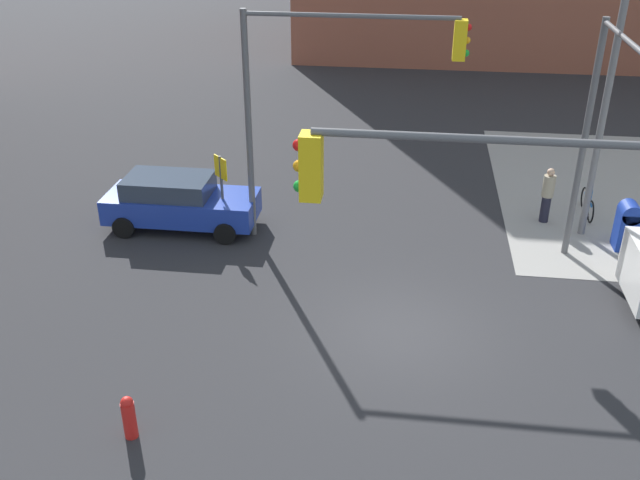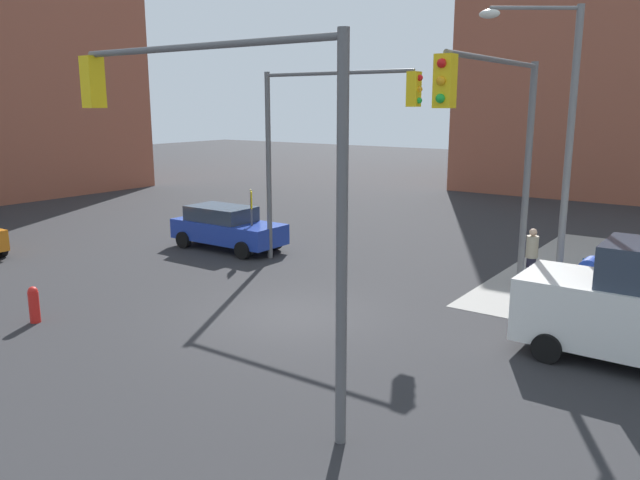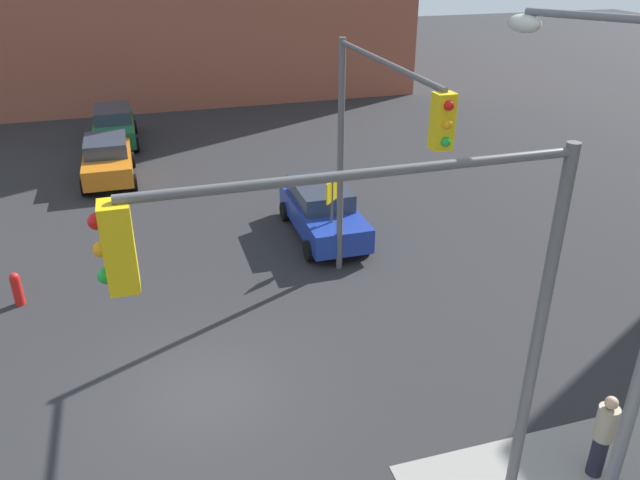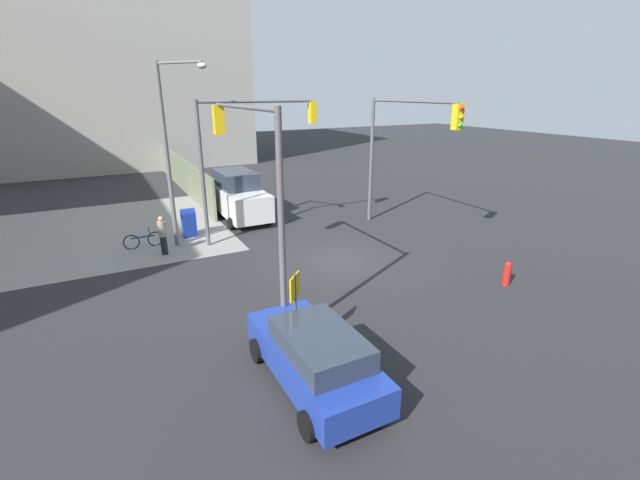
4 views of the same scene
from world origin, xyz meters
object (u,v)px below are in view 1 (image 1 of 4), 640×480
Objects in this scene: traffic_signal_nw_corner at (330,82)px; traffic_signal_se_corner at (548,253)px; street_lamp_corner at (601,79)px; fire_hydrant at (129,416)px; mailbox_blue at (627,224)px; hatchback_blue at (179,201)px; pedestrian_crossing at (547,194)px; traffic_signal_ne_corner at (614,119)px; bicycle_leaning_on_fence at (587,204)px.

traffic_signal_se_corner is (4.29, -9.00, 0.02)m from traffic_signal_nw_corner.
street_lamp_corner is 14.54m from fire_hydrant.
mailbox_blue is (8.43, 0.50, -3.89)m from traffic_signal_nw_corner.
fire_hydrant is 9.07m from hatchback_blue.
street_lamp_corner is at bearing 74.29° from traffic_signal_se_corner.
street_lamp_corner is (7.13, 1.08, 0.04)m from traffic_signal_nw_corner.
traffic_signal_nw_corner is 0.81× the size of street_lamp_corner.
pedestrian_crossing is at bearing 143.13° from mailbox_blue.
traffic_signal_ne_corner is 6.91× the size of fire_hydrant.
traffic_signal_se_corner is at bearing -118.22° from pedestrian_crossing.
hatchback_blue is (-8.86, 9.18, -3.83)m from traffic_signal_se_corner.
mailbox_blue is 13.00m from hatchback_blue.
hatchback_blue is at bearing 101.44° from fire_hydrant.
traffic_signal_ne_corner reaches higher than fire_hydrant.
fire_hydrant is at bearing -107.68° from traffic_signal_nw_corner.
traffic_signal_nw_corner reaches higher than mailbox_blue.
traffic_signal_se_corner is at bearing -109.84° from traffic_signal_ne_corner.
hatchback_blue is at bearing 133.98° from traffic_signal_se_corner.
bicycle_leaning_on_fence is at bearing 19.01° from traffic_signal_nw_corner.
traffic_signal_nw_corner is at bearing 72.32° from fire_hydrant.
bicycle_leaning_on_fence is (1.40, 0.70, -0.57)m from pedestrian_crossing.
fire_hydrant is (-7.06, 0.30, -4.19)m from traffic_signal_se_corner.
traffic_signal_se_corner is 7.18m from traffic_signal_ne_corner.
traffic_signal_nw_corner is 7.09m from traffic_signal_ne_corner.
traffic_signal_nw_corner is at bearing -2.30° from hatchback_blue.
street_lamp_corner is at bearing 83.15° from traffic_signal_ne_corner.
street_lamp_corner is 4.19m from mailbox_blue.
traffic_signal_nw_corner is 10.04m from fire_hydrant.
mailbox_blue is at bearing -54.10° from pedestrian_crossing.
hatchback_blue reaches higher than mailbox_blue.
fire_hydrant is 0.54× the size of pedestrian_crossing.
pedestrian_crossing is at bearing 49.31° from fire_hydrant.
pedestrian_crossing is (11.00, 1.82, 0.07)m from hatchback_blue.
traffic_signal_nw_corner is 9.97m from traffic_signal_se_corner.
street_lamp_corner reaches higher than traffic_signal_nw_corner.
pedestrian_crossing reaches higher than fire_hydrant.
street_lamp_corner is 4.57× the size of bicycle_leaning_on_fence.
bicycle_leaning_on_fence is (10.60, 11.40, -0.14)m from fire_hydrant.
hatchback_blue is at bearing -178.60° from mailbox_blue.
traffic_signal_nw_corner is at bearing -160.99° from bicycle_leaning_on_fence.
fire_hydrant is at bearing -147.92° from pedestrian_crossing.
traffic_signal_nw_corner is 1.44× the size of hatchback_blue.
street_lamp_corner is (2.84, 10.08, 0.02)m from traffic_signal_se_corner.
traffic_signal_ne_corner reaches higher than hatchback_blue.
traffic_signal_nw_corner reaches higher than hatchback_blue.
traffic_signal_se_corner is 3.71× the size of bicycle_leaning_on_fence.
fire_hydrant is (-11.20, -9.20, -0.28)m from mailbox_blue.
traffic_signal_nw_corner is 3.71× the size of bicycle_leaning_on_fence.
mailbox_blue is at bearing 39.40° from fire_hydrant.
hatchback_blue is (-1.80, 8.88, 0.36)m from fire_hydrant.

